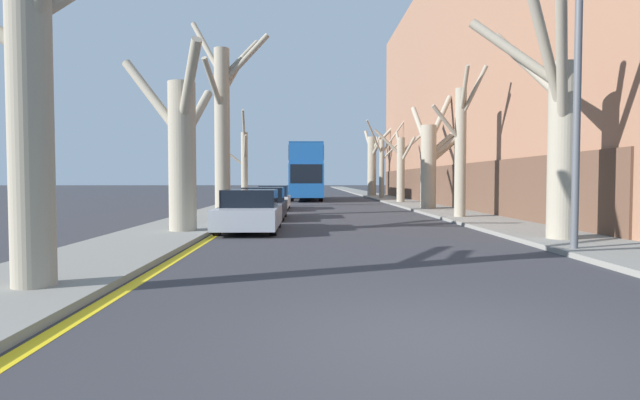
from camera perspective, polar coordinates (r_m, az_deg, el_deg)
ground_plane at (r=5.37m, az=13.48°, el=-15.64°), size 300.00×300.00×0.00m
sidewalk_left at (r=55.12m, az=-5.99°, el=0.65°), size 2.70×120.00×0.12m
sidewalk_right at (r=55.39m, az=5.63°, el=0.66°), size 2.70×120.00×0.12m
building_facade_right at (r=35.08m, az=21.21°, el=12.23°), size 10.08×39.74×15.59m
kerb_line_stripe at (r=55.02m, az=-4.40°, el=0.59°), size 0.24×120.00×0.01m
street_tree_left_0 at (r=8.41m, az=-29.93°, el=10.54°), size 4.28×2.81×6.40m
street_tree_left_1 at (r=15.65m, az=-15.55°, el=5.80°), size 3.13×4.00×5.46m
street_tree_left_2 at (r=22.93m, az=-11.01°, el=8.92°), size 3.76×3.31×8.96m
street_tree_left_3 at (r=30.67m, az=-8.70°, el=3.87°), size 1.93×1.73×5.74m
street_tree_right_0 at (r=14.42m, az=25.37°, el=7.28°), size 2.56×4.29×6.23m
street_tree_right_1 at (r=21.52m, az=15.77°, el=5.77°), size 2.15×1.48×6.20m
street_tree_right_2 at (r=27.81m, az=12.68°, el=4.76°), size 3.19×3.23×6.46m
street_tree_right_3 at (r=35.29m, az=9.22°, el=3.89°), size 3.56×2.65×5.21m
street_tree_right_4 at (r=42.76m, az=7.13°, el=4.14°), size 3.54×2.53×6.71m
street_tree_right_5 at (r=49.39m, az=6.05°, el=4.32°), size 3.17×3.66×7.32m
double_decker_bus at (r=41.11m, az=-1.58°, el=3.51°), size 2.59×10.56×4.43m
parked_car_0 at (r=16.15m, az=-8.02°, el=-1.30°), size 1.88×4.07×1.34m
parked_car_1 at (r=21.27m, az=-6.46°, el=-0.44°), size 1.87×4.17×1.33m
parked_car_2 at (r=27.89m, az=-5.30°, el=0.22°), size 1.72×4.59×1.34m
lamp_post at (r=12.79m, az=27.04°, el=15.80°), size 1.40×0.20×8.44m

